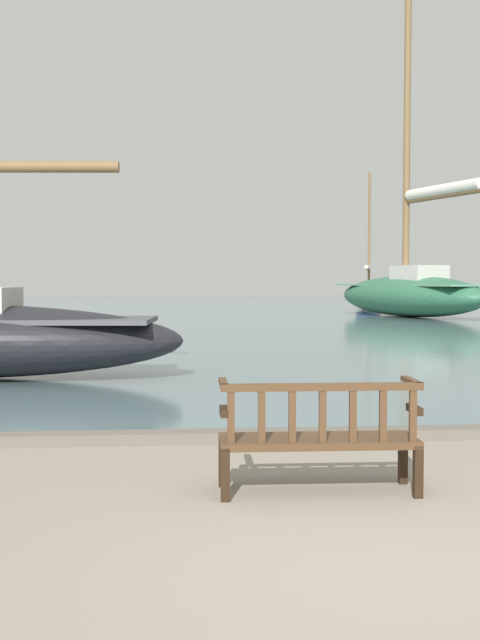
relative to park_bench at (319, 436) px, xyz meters
name	(u,v)px	position (x,y,z in m)	size (l,w,h in m)	color
ground_plane	(388,569)	(0.10, -1.72, -0.47)	(160.00, 160.00, 0.00)	gray
harbor_water	(194,308)	(0.10, 42.28, -0.43)	(100.00, 80.00, 0.08)	slate
quay_edge_kerb	(292,435)	(0.10, 2.13, -0.41)	(40.00, 0.30, 0.12)	#675F54
park_bench	(319,436)	(0.00, 0.00, 0.00)	(1.61, 0.55, 0.92)	black
sailboat_outer_starboard	(369,298)	(10.34, 40.18, 0.25)	(3.25, 6.78, 7.99)	navy
sailboat_nearest_port	(410,290)	(9.54, 29.25, 0.85)	(6.13, 10.75, 15.25)	#2D6647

